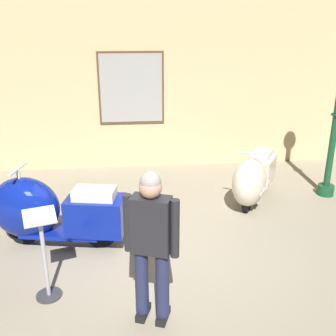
% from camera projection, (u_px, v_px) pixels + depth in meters
% --- Properties ---
extents(ground_plane, '(60.00, 60.00, 0.00)m').
position_uv_depth(ground_plane, '(170.00, 266.00, 4.85)').
color(ground_plane, gray).
extents(showroom_back_wall, '(18.00, 0.63, 3.70)m').
position_uv_depth(showroom_back_wall, '(157.00, 77.00, 7.82)').
color(showroom_back_wall, '#CCB784').
rests_on(showroom_back_wall, ground).
extents(scooter_0, '(1.85, 0.84, 1.09)m').
position_uv_depth(scooter_0, '(47.00, 211.00, 5.17)').
color(scooter_0, black).
rests_on(scooter_0, ground).
extents(scooter_1, '(1.23, 1.62, 0.99)m').
position_uv_depth(scooter_1, '(253.00, 179.00, 6.41)').
color(scooter_1, black).
rests_on(scooter_1, ground).
extents(visitor_0, '(0.51, 0.34, 1.59)m').
position_uv_depth(visitor_0, '(151.00, 239.00, 3.67)').
color(visitor_0, black).
rests_on(visitor_0, ground).
extents(info_stanchion, '(0.37, 0.31, 1.03)m').
position_uv_depth(info_stanchion, '(45.00, 263.00, 4.16)').
color(info_stanchion, '#333338').
rests_on(info_stanchion, ground).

